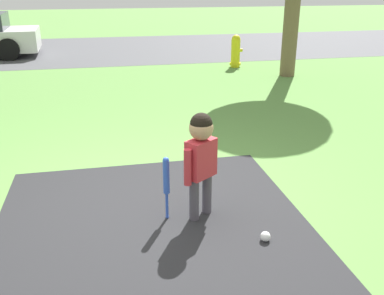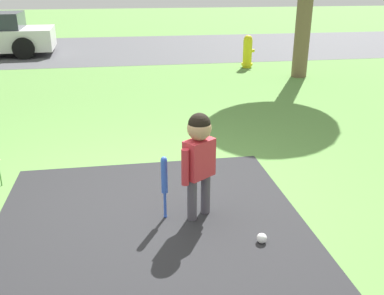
{
  "view_description": "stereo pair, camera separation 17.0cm",
  "coord_description": "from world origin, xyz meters",
  "px_view_note": "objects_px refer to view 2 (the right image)",
  "views": [
    {
      "loc": [
        -0.33,
        -3.84,
        2.14
      ],
      "look_at": [
        0.49,
        0.06,
        0.55
      ],
      "focal_mm": 40.0,
      "sensor_mm": 36.0,
      "label": 1
    },
    {
      "loc": [
        -0.16,
        -3.87,
        2.14
      ],
      "look_at": [
        0.49,
        0.06,
        0.55
      ],
      "focal_mm": 40.0,
      "sensor_mm": 36.0,
      "label": 2
    }
  ],
  "objects_px": {
    "child": "(199,151)",
    "baseball_bat": "(164,179)",
    "fire_hydrant": "(248,52)",
    "sports_ball": "(262,238)"
  },
  "relations": [
    {
      "from": "baseball_bat",
      "to": "fire_hydrant",
      "type": "relative_size",
      "value": 0.78
    },
    {
      "from": "baseball_bat",
      "to": "sports_ball",
      "type": "distance_m",
      "value": 1.02
    },
    {
      "from": "sports_ball",
      "to": "baseball_bat",
      "type": "bearing_deg",
      "value": 144.73
    },
    {
      "from": "child",
      "to": "baseball_bat",
      "type": "distance_m",
      "value": 0.41
    },
    {
      "from": "sports_ball",
      "to": "fire_hydrant",
      "type": "relative_size",
      "value": 0.11
    },
    {
      "from": "child",
      "to": "baseball_bat",
      "type": "height_order",
      "value": "child"
    },
    {
      "from": "child",
      "to": "fire_hydrant",
      "type": "distance_m",
      "value": 7.45
    },
    {
      "from": "baseball_bat",
      "to": "child",
      "type": "bearing_deg",
      "value": -3.28
    },
    {
      "from": "sports_ball",
      "to": "fire_hydrant",
      "type": "height_order",
      "value": "fire_hydrant"
    },
    {
      "from": "child",
      "to": "baseball_bat",
      "type": "bearing_deg",
      "value": 141.72
    }
  ]
}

